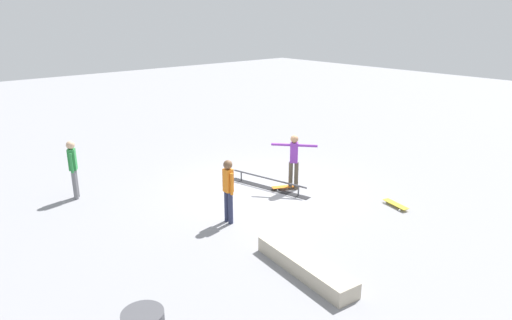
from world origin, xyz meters
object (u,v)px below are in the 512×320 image
(loose_skateboard_yellow, at_px, (396,204))
(skate_ledge, at_px, (305,265))
(bystander_green_shirt, at_px, (73,166))
(skater_main, at_px, (294,158))
(skateboard_main, at_px, (285,187))
(bystander_orange_shirt, at_px, (228,188))
(grind_rail, at_px, (269,184))

(loose_skateboard_yellow, bearing_deg, skate_ledge, 112.28)
(bystander_green_shirt, xyz_separation_m, loose_skateboard_yellow, (-6.29, -6.28, -0.88))
(skater_main, distance_m, skateboard_main, 0.93)
(skate_ledge, bearing_deg, bystander_green_shirt, 16.32)
(bystander_orange_shirt, bearing_deg, loose_skateboard_yellow, 62.44)
(skater_main, height_order, bystander_green_shirt, bystander_green_shirt)
(grind_rail, relative_size, bystander_orange_shirt, 1.67)
(skateboard_main, distance_m, loose_skateboard_yellow, 3.19)
(skater_main, height_order, loose_skateboard_yellow, skater_main)
(skater_main, relative_size, bystander_orange_shirt, 1.02)
(skateboard_main, bearing_deg, bystander_green_shirt, -8.71)
(grind_rail, distance_m, bystander_orange_shirt, 2.65)
(skateboard_main, bearing_deg, bystander_orange_shirt, 40.13)
(skate_ledge, distance_m, skater_main, 4.63)
(skateboard_main, height_order, loose_skateboard_yellow, same)
(skate_ledge, xyz_separation_m, bystander_orange_shirt, (2.85, -0.27, 0.76))
(skater_main, distance_m, bystander_orange_shirt, 2.87)
(grind_rail, xyz_separation_m, loose_skateboard_yellow, (-3.26, -1.68, -0.07))
(grind_rail, relative_size, loose_skateboard_yellow, 3.32)
(bystander_orange_shirt, xyz_separation_m, loose_skateboard_yellow, (-2.22, -3.99, -0.85))
(bystander_orange_shirt, height_order, bystander_green_shirt, bystander_green_shirt)
(skater_main, relative_size, loose_skateboard_yellow, 2.02)
(grind_rail, height_order, bystander_green_shirt, bystander_green_shirt)
(bystander_green_shirt, height_order, loose_skateboard_yellow, bystander_green_shirt)
(skateboard_main, distance_m, bystander_orange_shirt, 2.86)
(skater_main, bearing_deg, bystander_green_shirt, -164.88)
(grind_rail, bearing_deg, loose_skateboard_yellow, -165.53)
(grind_rail, relative_size, skateboard_main, 3.39)
(skate_ledge, bearing_deg, grind_rail, -33.57)
(skater_main, height_order, bystander_orange_shirt, skater_main)
(grind_rail, height_order, bystander_orange_shirt, bystander_orange_shirt)
(grind_rail, distance_m, skate_ledge, 4.67)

